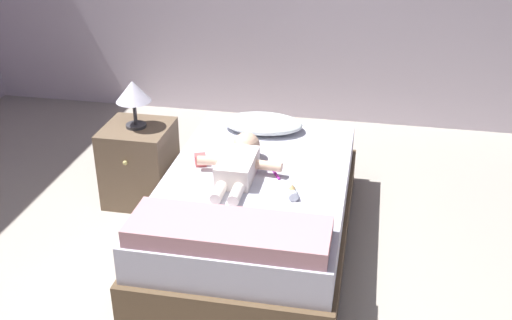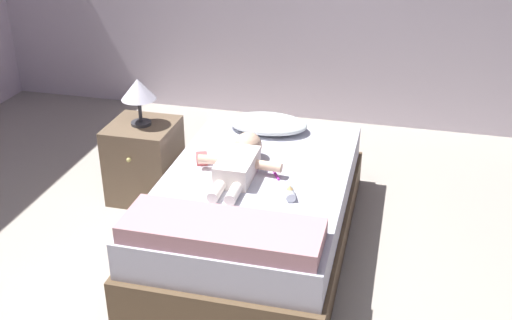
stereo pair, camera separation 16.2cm
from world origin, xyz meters
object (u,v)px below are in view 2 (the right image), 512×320
object	(u,v)px
pillow	(268,124)
toy_block	(202,159)
nightstand	(145,161)
bed	(256,209)
baby	(240,162)
lamp	(138,91)
baby_bottle	(290,193)
toothbrush	(275,173)

from	to	relation	value
pillow	toy_block	xyz separation A→B (m)	(-0.28, -0.58, -0.02)
pillow	nightstand	bearing A→B (deg)	-158.87
nightstand	bed	bearing A→B (deg)	-21.65
nightstand	toy_block	xyz separation A→B (m)	(0.51, -0.28, 0.21)
pillow	baby	world-z (taller)	baby
bed	pillow	world-z (taller)	pillow
pillow	toy_block	bearing A→B (deg)	-115.41
bed	baby	xyz separation A→B (m)	(-0.10, 0.02, 0.30)
lamp	toy_block	size ratio (longest dim) A/B	3.63
baby_bottle	toothbrush	bearing A→B (deg)	118.64
nightstand	baby_bottle	distance (m)	1.26
bed	toothbrush	distance (m)	0.26
lamp	toy_block	bearing A→B (deg)	-28.37
pillow	baby_bottle	bearing A→B (deg)	-69.34
nightstand	baby_bottle	world-z (taller)	nightstand
toothbrush	lamp	size ratio (longest dim) A/B	0.46
baby	toothbrush	distance (m)	0.22
bed	baby_bottle	world-z (taller)	baby_bottle
bed	baby	distance (m)	0.31
bed	baby_bottle	xyz separation A→B (m)	(0.24, -0.21, 0.26)
lamp	baby_bottle	bearing A→B (deg)	-26.58
baby	bed	bearing A→B (deg)	-8.99
pillow	toothbrush	xyz separation A→B (m)	(0.19, -0.61, -0.04)
baby	toothbrush	world-z (taller)	baby
bed	baby	size ratio (longest dim) A/B	2.72
bed	baby_bottle	bearing A→B (deg)	-41.01
lamp	baby_bottle	world-z (taller)	lamp
pillow	nightstand	distance (m)	0.87
pillow	baby_bottle	size ratio (longest dim) A/B	4.36
nightstand	baby_bottle	xyz separation A→B (m)	(1.11, -0.55, 0.21)
pillow	toy_block	size ratio (longest dim) A/B	6.25
lamp	pillow	bearing A→B (deg)	21.12
bed	pillow	xyz separation A→B (m)	(-0.08, 0.65, 0.28)
toy_block	baby_bottle	world-z (taller)	baby_bottle
nightstand	toy_block	bearing A→B (deg)	-28.37
pillow	bed	bearing A→B (deg)	-82.84
nightstand	lamp	xyz separation A→B (m)	(-0.00, 0.00, 0.50)
nightstand	toy_block	size ratio (longest dim) A/B	6.19
toothbrush	toy_block	size ratio (longest dim) A/B	1.67
bed	nightstand	world-z (taller)	nightstand
toy_block	pillow	bearing A→B (deg)	64.59
toothbrush	pillow	bearing A→B (deg)	107.03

